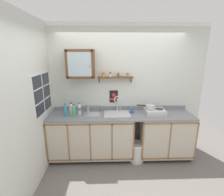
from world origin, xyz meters
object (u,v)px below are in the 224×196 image
object	(u,v)px
bottle_opaque_white_1	(79,109)
wall_cabinet	(81,64)
bottle_water_clear_0	(71,109)
dish_rack	(92,113)
mug	(132,110)
trash_bin	(137,152)
sink	(117,115)
saucepan	(150,107)
hot_plate_stove	(155,111)
warning_sign	(114,97)
bottle_soda_green_3	(74,111)
bottle_detergent_teal_2	(65,110)

from	to	relation	value
bottle_opaque_white_1	wall_cabinet	bearing A→B (deg)	70.45
bottle_water_clear_0	dish_rack	distance (m)	0.41
mug	wall_cabinet	xyz separation A→B (m)	(-1.01, 0.08, 0.92)
bottle_water_clear_0	trash_bin	bearing A→B (deg)	-7.94
sink	saucepan	size ratio (longest dim) A/B	1.43
hot_plate_stove	bottle_water_clear_0	bearing A→B (deg)	-179.26
wall_cabinet	warning_sign	size ratio (longest dim) A/B	2.09
saucepan	bottle_soda_green_3	xyz separation A→B (m)	(-1.49, -0.14, -0.03)
bottle_opaque_white_1	bottle_soda_green_3	distance (m)	0.15
saucepan	bottle_detergent_teal_2	size ratio (longest dim) A/B	1.41
dish_rack	trash_bin	xyz separation A→B (m)	(0.89, -0.18, -0.76)
dish_rack	trash_bin	bearing A→B (deg)	-11.70
bottle_opaque_white_1	bottle_detergent_teal_2	bearing A→B (deg)	-159.14
sink	dish_rack	distance (m)	0.51
bottle_water_clear_0	warning_sign	distance (m)	0.91
bottle_detergent_teal_2	bottle_soda_green_3	xyz separation A→B (m)	(0.17, -0.03, -0.01)
bottle_soda_green_3	bottle_opaque_white_1	bearing A→B (deg)	55.69
bottle_opaque_white_1	wall_cabinet	size ratio (longest dim) A/B	0.43
saucepan	dish_rack	world-z (taller)	saucepan
wall_cabinet	saucepan	bearing A→B (deg)	-4.90
saucepan	dish_rack	xyz separation A→B (m)	(-1.16, -0.04, -0.11)
hot_plate_stove	saucepan	xyz separation A→B (m)	(-0.10, 0.03, 0.09)
saucepan	bottle_detergent_teal_2	world-z (taller)	bottle_detergent_teal_2
sink	bottle_detergent_teal_2	size ratio (longest dim) A/B	2.01
bottle_soda_green_3	trash_bin	world-z (taller)	bottle_soda_green_3
saucepan	bottle_soda_green_3	world-z (taller)	bottle_soda_green_3
sink	bottle_water_clear_0	world-z (taller)	sink
sink	bottle_opaque_white_1	bearing A→B (deg)	179.86
mug	wall_cabinet	distance (m)	1.37
bottle_opaque_white_1	bottle_soda_green_3	bearing A→B (deg)	-124.31
bottle_opaque_white_1	mug	bearing A→B (deg)	3.04
bottle_opaque_white_1	dish_rack	bearing A→B (deg)	-6.44
wall_cabinet	trash_bin	xyz separation A→B (m)	(1.09, -0.34, -1.71)
bottle_water_clear_0	wall_cabinet	size ratio (longest dim) A/B	0.47
mug	bottle_detergent_teal_2	bearing A→B (deg)	-173.33
saucepan	bottle_detergent_teal_2	distance (m)	1.67
wall_cabinet	trash_bin	bearing A→B (deg)	-17.53
bottle_water_clear_0	warning_sign	size ratio (longest dim) A/B	0.98
hot_plate_stove	warning_sign	distance (m)	0.89
sink	trash_bin	world-z (taller)	sink
saucepan	hot_plate_stove	bearing A→B (deg)	-14.58
dish_rack	warning_sign	bearing A→B (deg)	32.73
bottle_water_clear_0	wall_cabinet	bearing A→B (deg)	39.65
bottle_opaque_white_1	mug	size ratio (longest dim) A/B	1.97
bottle_water_clear_0	bottle_soda_green_3	xyz separation A→B (m)	(0.07, -0.09, -0.01)
bottle_detergent_teal_2	trash_bin	world-z (taller)	bottle_detergent_teal_2
bottle_detergent_teal_2	wall_cabinet	size ratio (longest dim) A/B	0.47
hot_plate_stove	saucepan	world-z (taller)	saucepan
bottle_detergent_teal_2	wall_cabinet	xyz separation A→B (m)	(0.30, 0.23, 0.86)
bottle_opaque_white_1	mug	xyz separation A→B (m)	(1.05, 0.06, -0.05)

